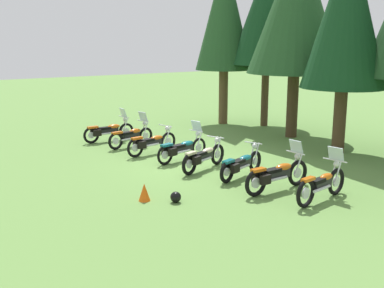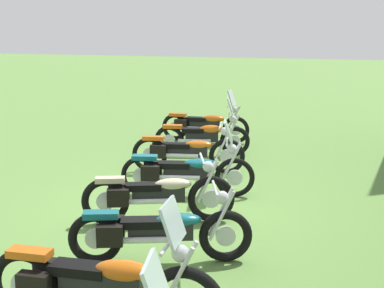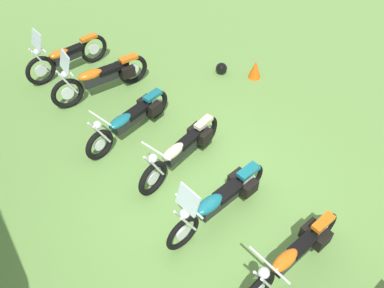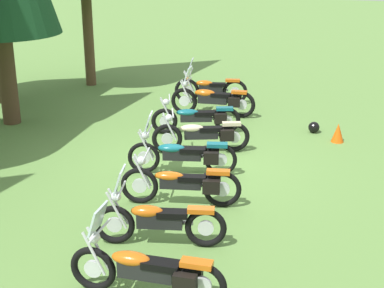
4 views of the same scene
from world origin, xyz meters
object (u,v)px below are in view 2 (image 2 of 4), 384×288
(motorcycle_4, at_px, (156,195))
(motorcycle_6, at_px, (100,284))
(motorcycle_1, at_px, (203,136))
(motorcycle_0, at_px, (204,124))
(motorcycle_3, at_px, (186,170))
(motorcycle_5, at_px, (157,231))
(motorcycle_2, at_px, (186,151))

(motorcycle_4, bearing_deg, motorcycle_6, -100.72)
(motorcycle_1, relative_size, motorcycle_6, 0.88)
(motorcycle_0, bearing_deg, motorcycle_1, -76.96)
(motorcycle_3, bearing_deg, motorcycle_5, -92.62)
(motorcycle_1, bearing_deg, motorcycle_0, 92.61)
(motorcycle_1, bearing_deg, motorcycle_4, -96.20)
(motorcycle_1, xyz_separation_m, motorcycle_6, (7.43, 0.97, 0.03))
(motorcycle_0, bearing_deg, motorcycle_3, -80.57)
(motorcycle_3, xyz_separation_m, motorcycle_5, (2.76, 0.47, -0.04))
(motorcycle_2, distance_m, motorcycle_6, 5.94)
(motorcycle_1, height_order, motorcycle_6, motorcycle_6)
(motorcycle_6, bearing_deg, motorcycle_5, 86.81)
(motorcycle_2, xyz_separation_m, motorcycle_5, (4.23, 0.92, -0.02))
(motorcycle_2, bearing_deg, motorcycle_3, -83.80)
(motorcycle_3, xyz_separation_m, motorcycle_6, (4.40, 0.47, 0.03))
(motorcycle_1, xyz_separation_m, motorcycle_3, (3.04, 0.50, 0.01))
(motorcycle_3, bearing_deg, motorcycle_6, -96.16)
(motorcycle_3, bearing_deg, motorcycle_4, -103.82)
(motorcycle_5, bearing_deg, motorcycle_3, 80.33)
(motorcycle_2, relative_size, motorcycle_5, 1.02)
(motorcycle_1, bearing_deg, motorcycle_5, -92.63)
(motorcycle_1, relative_size, motorcycle_5, 0.97)
(motorcycle_3, relative_size, motorcycle_5, 1.04)
(motorcycle_0, relative_size, motorcycle_3, 0.99)
(motorcycle_2, height_order, motorcycle_4, motorcycle_2)
(motorcycle_2, distance_m, motorcycle_3, 1.54)
(motorcycle_0, relative_size, motorcycle_4, 1.04)
(motorcycle_3, relative_size, motorcycle_6, 0.95)
(motorcycle_4, xyz_separation_m, motorcycle_6, (2.98, 0.51, 0.05))
(motorcycle_0, height_order, motorcycle_5, motorcycle_0)
(motorcycle_1, distance_m, motorcycle_2, 1.57)
(motorcycle_2, distance_m, motorcycle_5, 4.33)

